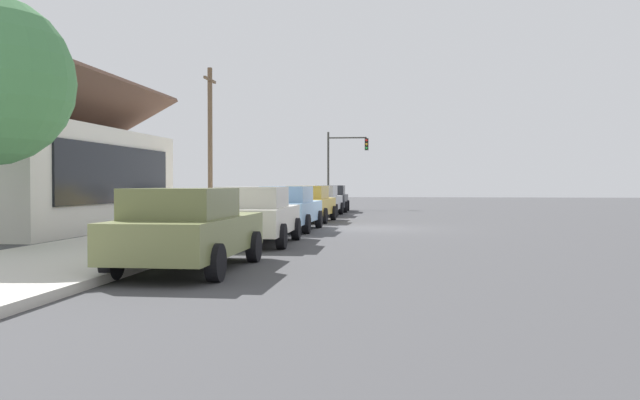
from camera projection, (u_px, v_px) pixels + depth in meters
ground_plane at (365, 228)px, 24.95m from camera, size 120.00×120.00×0.00m
sidewalk_curb at (221, 225)px, 25.64m from camera, size 60.00×4.20×0.16m
car_olive at (188, 228)px, 12.67m from camera, size 4.69×2.08×1.59m
car_ivory at (256, 215)px, 18.24m from camera, size 4.58×2.14×1.59m
car_skyblue at (289, 208)px, 23.60m from camera, size 4.90×1.97×1.59m
car_mustard at (309, 203)px, 29.23m from camera, size 4.37×2.09×1.59m
car_silver at (321, 200)px, 34.86m from camera, size 4.63×2.09×1.59m
car_charcoal at (331, 198)px, 39.97m from camera, size 4.82×2.22×1.59m
storefront_building at (35, 176)px, 24.21m from camera, size 12.00×6.79×5.52m
traffic_light_main at (344, 157)px, 44.67m from camera, size 0.37×2.79×5.20m
utility_pole_wooden at (210, 139)px, 33.20m from camera, size 1.80×0.24×7.50m
fire_hydrant_red at (287, 208)px, 32.33m from camera, size 0.22×0.22×0.71m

